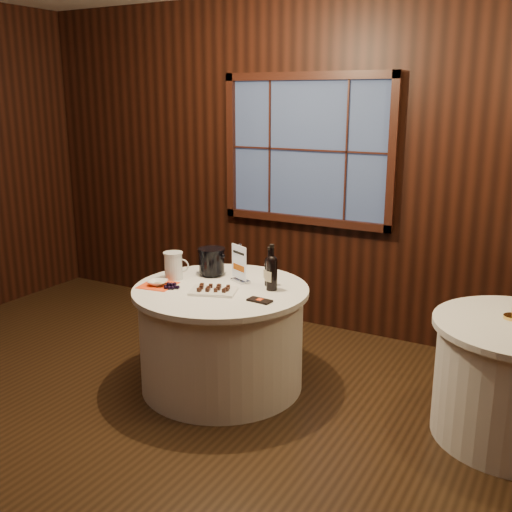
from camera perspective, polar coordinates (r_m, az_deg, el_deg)
The scene contains 13 objects.
ground at distance 3.95m, azimuth -11.39°, elevation -17.65°, with size 6.00×6.00×0.00m, color black.
back_wall at distance 5.48m, azimuth 4.97°, elevation 8.95°, with size 6.00×0.10×3.00m.
main_table at distance 4.48m, azimuth -3.30°, elevation -7.68°, with size 1.28×1.28×0.77m.
sign_stand at distance 4.45m, azimuth -1.54°, elevation -1.24°, with size 0.17×0.14×0.29m.
port_bottle_left at distance 4.36m, azimuth 1.28°, elevation -1.24°, with size 0.07×0.08×0.29m.
port_bottle_right at distance 4.25m, azimuth 1.52°, elevation -1.38°, with size 0.08×0.09×0.34m.
ice_bucket at distance 4.62m, azimuth -4.25°, elevation -0.49°, with size 0.21×0.21×0.21m.
chocolate_plate at distance 4.24m, azimuth -4.10°, elevation -3.24°, with size 0.37×0.31×0.05m.
chocolate_box at distance 4.05m, azimuth 0.35°, elevation -4.26°, with size 0.17×0.08×0.01m, color black.
grape_bunch at distance 4.34m, azimuth -8.16°, elevation -2.90°, with size 0.19×0.11×0.04m.
glass_pitcher at distance 4.56m, azimuth -7.86°, elevation -0.91°, with size 0.19×0.15×0.21m.
orange_napkin at distance 4.45m, azimuth -9.32°, elevation -2.76°, with size 0.24×0.24×0.00m, color #FD4415.
cracker_bowl at distance 4.44m, azimuth -9.33°, elevation -2.52°, with size 0.14×0.14×0.03m, color white.
Camera 1 is at (2.24, -2.48, 2.11)m, focal length 42.00 mm.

